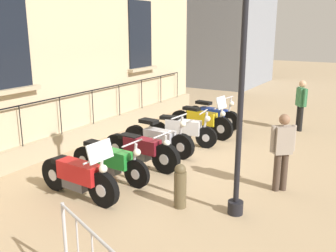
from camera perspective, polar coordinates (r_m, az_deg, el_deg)
The scene contains 13 objects.
ground_plane at distance 10.07m, azimuth -0.40°, elevation -4.34°, with size 60.00×60.00×0.00m, color tan.
building_facade at distance 11.29m, azimuth -13.66°, elevation 17.37°, with size 0.82×11.94×7.95m.
motorcycle_red at distance 7.69m, azimuth -13.31°, elevation -7.40°, with size 2.05×0.73×1.27m.
motorcycle_green at distance 8.45m, azimuth -8.81°, elevation -5.23°, with size 2.17×0.65×0.98m.
motorcycle_maroon at distance 9.12m, azimuth -4.11°, elevation -3.61°, with size 2.18×0.69×0.93m.
motorcycle_silver at distance 10.06m, azimuth -1.47°, elevation -1.91°, with size 2.19×0.71×1.12m.
motorcycle_white at distance 10.79m, azimuth 2.12°, elevation -0.59°, with size 2.08×0.65×1.04m.
motorcycle_yellow at distance 11.66m, azimuth 5.00°, elevation 0.71°, with size 2.21×0.62×1.32m.
motorcycle_blue at distance 12.67m, azimuth 6.66°, elevation 1.53°, with size 2.04×0.63×1.12m.
lamppost at distance 6.40m, azimuth 11.21°, elevation 9.77°, with size 0.37×0.37×4.53m.
bollard at distance 7.14m, azimuth 1.85°, elevation -8.98°, with size 0.24×0.24×0.86m.
pedestrian_standing at distance 8.01m, azimuth 16.84°, elevation -3.24°, with size 0.43×0.40×1.63m.
pedestrian_walking at distance 12.89m, azimuth 19.39°, elevation 3.33°, with size 0.39×0.44×1.64m.
Camera 1 is at (4.92, -8.14, 3.32)m, focal length 40.46 mm.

